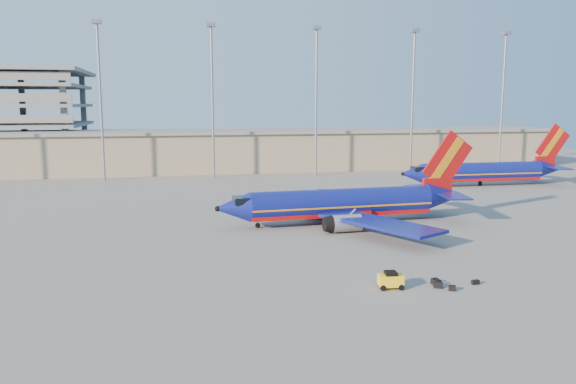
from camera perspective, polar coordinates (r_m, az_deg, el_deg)
name	(u,v)px	position (r m, az deg, el deg)	size (l,w,h in m)	color
ground	(288,229)	(63.67, -0.01, -3.75)	(220.00, 220.00, 0.00)	slate
terminal_building	(279,149)	(121.33, -0.87, 4.38)	(122.00, 16.00, 8.50)	gray
light_mast_row	(265,85)	(108.31, -2.34, 10.83)	(101.60, 1.60, 28.65)	gray
aircraft_main	(347,204)	(66.65, 6.00, -1.20)	(31.99, 30.72, 10.83)	navy
aircraft_second	(485,172)	(102.41, 19.38, 1.96)	(31.28, 12.20, 10.60)	navy
baggage_tug	(391,280)	(44.12, 10.38, -8.76)	(1.98, 1.32, 1.34)	yellow
luggage_pile	(445,284)	(45.65, 15.70, -8.97)	(3.96, 2.30, 0.53)	black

